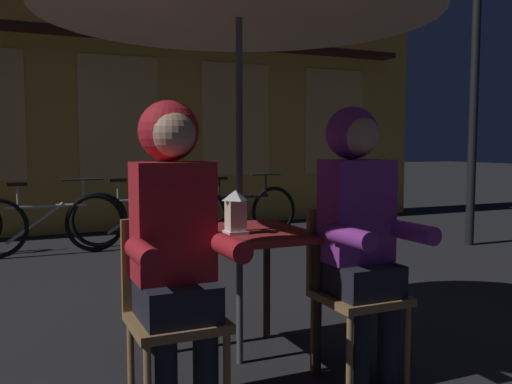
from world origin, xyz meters
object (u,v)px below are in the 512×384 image
at_px(bicycle_third, 47,224).
at_px(bicycle_fourth, 142,216).
at_px(bicycle_fifth, 239,212).
at_px(chair_left, 172,304).
at_px(chair_right, 352,283).
at_px(person_left_hooded, 175,227).
at_px(lantern, 236,211).
at_px(street_lamp, 477,17).
at_px(cafe_table, 240,249).
at_px(person_right_hooded, 359,216).

relative_size(bicycle_third, bicycle_fourth, 1.00).
bearing_deg(bicycle_fifth, chair_left, -116.09).
height_order(chair_left, chair_right, same).
bearing_deg(bicycle_fourth, person_left_hooded, -100.39).
bearing_deg(lantern, bicycle_fifth, 67.42).
bearing_deg(person_left_hooded, street_lamp, 30.97).
distance_m(street_lamp, bicycle_third, 5.47).
height_order(cafe_table, chair_right, chair_right).
relative_size(bicycle_fourth, bicycle_fifth, 1.00).
height_order(chair_left, bicycle_fifth, chair_left).
bearing_deg(street_lamp, person_right_hooded, -142.51).
distance_m(lantern, chair_right, 0.71).
bearing_deg(lantern, bicycle_third, 101.16).
distance_m(street_lamp, bicycle_fifth, 3.70).
relative_size(lantern, person_right_hooded, 0.17).
relative_size(chair_left, person_left_hooded, 0.62).
distance_m(person_left_hooded, street_lamp, 5.48).
height_order(lantern, chair_left, lantern).
xyz_separation_m(person_left_hooded, bicycle_fourth, (0.79, 4.31, -0.50)).
distance_m(chair_right, bicycle_third, 4.20).
distance_m(cafe_table, person_right_hooded, 0.67).
height_order(chair_left, bicycle_fourth, chair_left).
bearing_deg(cafe_table, bicycle_fifth, 67.70).
relative_size(person_left_hooded, bicycle_fifth, 0.83).
relative_size(person_right_hooded, bicycle_fourth, 0.83).
bearing_deg(lantern, bicycle_fourth, 84.71).
distance_m(chair_right, person_left_hooded, 1.03).
bearing_deg(street_lamp, bicycle_fifth, 147.10).
distance_m(chair_left, bicycle_third, 4.02).
bearing_deg(person_left_hooded, bicycle_fourth, 79.61).
relative_size(chair_right, bicycle_third, 0.52).
bearing_deg(lantern, person_left_hooded, -141.09).
height_order(person_left_hooded, bicycle_fourth, person_left_hooded).
height_order(person_right_hooded, street_lamp, street_lamp).
xyz_separation_m(person_right_hooded, bicycle_fifth, (1.07, 4.19, -0.50)).
bearing_deg(bicycle_fourth, bicycle_third, -167.09).
distance_m(cafe_table, bicycle_third, 3.73).
relative_size(chair_left, street_lamp, 0.22).
bearing_deg(bicycle_third, person_right_hooded, -72.63).
height_order(street_lamp, bicycle_fourth, street_lamp).
bearing_deg(cafe_table, chair_left, -142.45).
xyz_separation_m(street_lamp, bicycle_fourth, (-3.62, 1.66, -2.37)).
bearing_deg(street_lamp, chair_right, -143.11).
xyz_separation_m(street_lamp, bicycle_third, (-4.72, 1.41, -2.37)).
bearing_deg(chair_right, street_lamp, 36.89).
xyz_separation_m(chair_right, person_right_hooded, (0.00, -0.06, 0.36)).
bearing_deg(bicycle_fifth, person_right_hooded, -104.25).
distance_m(person_right_hooded, bicycle_fifth, 4.36).
relative_size(person_right_hooded, bicycle_third, 0.83).
bearing_deg(person_left_hooded, bicycle_fifth, 64.22).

